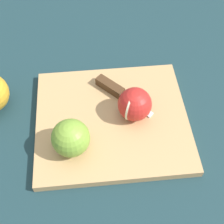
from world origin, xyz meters
The scene contains 5 objects.
ground_plane centered at (0.00, 0.00, 0.00)m, with size 4.00×4.00×0.00m, color #193338.
cutting_board centered at (0.00, 0.00, 0.01)m, with size 0.34×0.31×0.02m.
apple_half_left centered at (-0.09, -0.06, 0.06)m, with size 0.07×0.07×0.07m.
apple_half_right centered at (0.05, 0.00, 0.05)m, with size 0.07×0.07×0.07m.
knife centered at (0.02, 0.07, 0.03)m, with size 0.11×0.13×0.02m.
Camera 1 is at (-0.07, -0.38, 0.56)m, focal length 50.00 mm.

